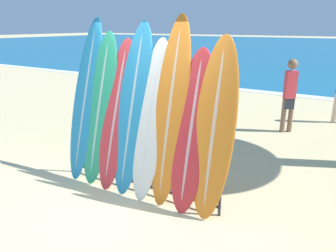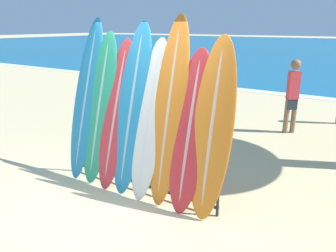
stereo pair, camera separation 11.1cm
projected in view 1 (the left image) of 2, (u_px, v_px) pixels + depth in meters
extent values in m
plane|color=beige|center=(122.00, 207.00, 4.61)|extent=(160.00, 160.00, 0.00)
cube|color=white|center=(281.00, 94.00, 12.16)|extent=(120.00, 0.60, 0.01)
cylinder|color=#28282D|center=(79.00, 150.00, 5.60)|extent=(0.04, 0.04, 0.82)
cylinder|color=#28282D|center=(220.00, 188.00, 4.29)|extent=(0.04, 0.04, 0.82)
cylinder|color=#28282D|center=(140.00, 142.00, 4.83)|extent=(2.65, 0.04, 0.04)
cylinder|color=#28282D|center=(141.00, 184.00, 5.03)|extent=(2.65, 0.04, 0.04)
ellipsoid|color=teal|center=(86.00, 99.00, 5.36)|extent=(0.52, 0.83, 2.59)
ellipsoid|color=#98BACC|center=(86.00, 99.00, 5.36)|extent=(0.09, 0.81, 2.49)
ellipsoid|color=#289E70|center=(100.00, 108.00, 5.20)|extent=(0.58, 0.73, 2.38)
ellipsoid|color=#9AC3B3|center=(100.00, 108.00, 5.20)|extent=(0.10, 0.71, 2.29)
ellipsoid|color=red|center=(116.00, 114.00, 5.03)|extent=(0.53, 0.78, 2.28)
ellipsoid|color=#D59E9F|center=(116.00, 114.00, 5.03)|extent=(0.10, 0.76, 2.19)
ellipsoid|color=teal|center=(133.00, 109.00, 4.86)|extent=(0.56, 0.78, 2.53)
ellipsoid|color=#98BACC|center=(133.00, 109.00, 4.86)|extent=(0.10, 0.76, 2.43)
ellipsoid|color=silver|center=(151.00, 120.00, 4.69)|extent=(0.51, 0.74, 2.30)
ellipsoid|color=silver|center=(151.00, 120.00, 4.69)|extent=(0.09, 0.73, 2.22)
ellipsoid|color=orange|center=(170.00, 112.00, 4.51)|extent=(0.51, 0.70, 2.62)
ellipsoid|color=beige|center=(170.00, 112.00, 4.51)|extent=(0.09, 0.68, 2.52)
ellipsoid|color=red|center=(192.00, 132.00, 4.35)|extent=(0.55, 0.65, 2.19)
ellipsoid|color=#D19A9C|center=(192.00, 132.00, 4.35)|extent=(0.10, 0.63, 2.11)
ellipsoid|color=orange|center=(214.00, 130.00, 4.17)|extent=(0.56, 0.57, 2.36)
ellipsoid|color=beige|center=(214.00, 130.00, 4.17)|extent=(0.10, 0.56, 2.27)
cylinder|color=beige|center=(129.00, 103.00, 8.93)|extent=(0.12, 0.12, 0.83)
cylinder|color=beige|center=(136.00, 103.00, 8.96)|extent=(0.12, 0.12, 0.83)
cube|color=#385693|center=(132.00, 93.00, 8.85)|extent=(0.27, 0.27, 0.25)
cube|color=#2D333D|center=(131.00, 76.00, 8.72)|extent=(0.30, 0.29, 0.65)
sphere|color=beige|center=(131.00, 58.00, 8.58)|extent=(0.24, 0.24, 0.24)
cylinder|color=beige|center=(335.00, 108.00, 8.52)|extent=(0.11, 0.11, 0.78)
cylinder|color=#846047|center=(283.00, 115.00, 7.75)|extent=(0.11, 0.11, 0.82)
cylinder|color=#846047|center=(291.00, 115.00, 7.77)|extent=(0.11, 0.11, 0.82)
cube|color=#282D38|center=(288.00, 103.00, 7.67)|extent=(0.27, 0.26, 0.25)
cube|color=#DB3842|center=(290.00, 85.00, 7.54)|extent=(0.30, 0.28, 0.64)
sphere|color=#846047|center=(293.00, 64.00, 7.40)|extent=(0.23, 0.23, 0.23)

